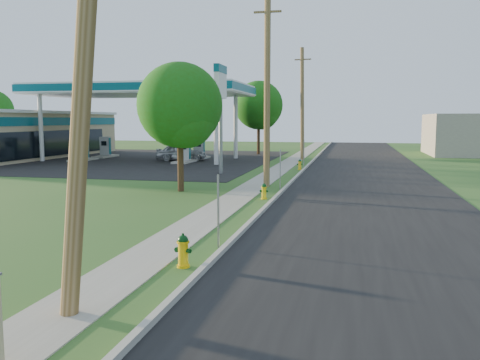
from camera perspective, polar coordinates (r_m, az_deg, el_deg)
name	(u,v)px	position (r m, az deg, el deg)	size (l,w,h in m)	color
ground_plane	(149,300)	(10.16, -10.17, -13.16)	(140.00, 140.00, 0.00)	#275620
road	(373,215)	(19.12, 14.66, -3.80)	(8.00, 120.00, 0.02)	black
curb	(264,209)	(19.36, 2.74, -3.25)	(0.15, 120.00, 0.15)	#A4A297
sidewalk	(220,209)	(19.74, -2.28, -3.23)	(1.50, 120.00, 0.03)	gray
forecourt	(121,159)	(45.45, -13.21, 2.27)	(26.00, 28.00, 0.02)	black
utility_pole_near	(85,37)	(9.03, -17.02, 15.14)	(1.40, 0.32, 9.48)	brown
utility_pole_mid	(267,90)	(26.20, 3.06, 10.07)	(1.40, 0.32, 9.80)	brown
utility_pole_far	(302,104)	(44.03, 7.00, 8.50)	(1.40, 0.32, 9.50)	brown
sign_post_near	(218,211)	(13.67, -2.46, -3.53)	(0.05, 0.04, 2.00)	gray
sign_post_mid	(280,170)	(25.15, 4.54, 1.18)	(0.05, 0.04, 2.00)	gray
sign_post_far	(304,154)	(37.24, 7.19, 2.96)	(0.05, 0.04, 2.00)	gray
gas_canopy	(141,91)	(44.55, -11.06, 9.81)	(18.18, 9.18, 6.40)	silver
fuel_pump_nw	(83,152)	(44.80, -17.23, 2.99)	(1.20, 3.20, 1.90)	#A4A297
fuel_pump_ne	(184,154)	(41.08, -6.25, 2.94)	(1.20, 3.20, 1.90)	#A4A297
fuel_pump_sw	(105,150)	(48.31, -14.87, 3.33)	(1.20, 3.20, 1.90)	#A4A297
fuel_pump_se	(199,151)	(44.88, -4.60, 3.28)	(1.20, 3.20, 1.90)	#A4A297
convenience_store	(9,134)	(51.09, -24.47, 4.70)	(10.40, 22.40, 4.25)	tan
price_pylon	(221,88)	(32.42, -2.20, 10.29)	(0.34, 2.04, 6.85)	gray
tree_verge	(181,109)	(24.45, -6.62, 7.97)	(4.07, 4.07, 6.17)	#362116
tree_lot	(259,107)	(50.68, 2.20, 8.18)	(4.81, 4.81, 7.28)	#362116
hydrant_near	(183,251)	(12.06, -6.41, -7.90)	(0.42, 0.38, 0.81)	#EBB40B
hydrant_mid	(264,191)	(22.13, 2.71, -1.27)	(0.36, 0.32, 0.71)	yellow
hydrant_far	(300,165)	(35.40, 6.73, 1.74)	(0.38, 0.34, 0.74)	yellow
car_silver	(181,152)	(43.22, -6.62, 3.11)	(1.69, 4.19, 1.43)	#B1B5BA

